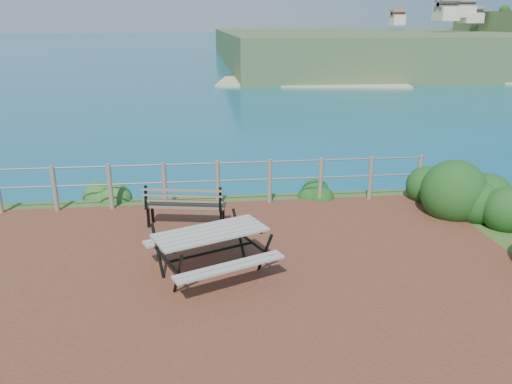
{
  "coord_description": "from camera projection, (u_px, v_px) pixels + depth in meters",
  "views": [
    {
      "loc": [
        -0.31,
        -7.06,
        3.86
      ],
      "look_at": [
        0.69,
        1.98,
        0.75
      ],
      "focal_mm": 35.0,
      "sensor_mm": 36.0,
      "label": 1
    }
  ],
  "objects": [
    {
      "name": "ground",
      "position": [
        227.0,
        278.0,
        7.93
      ],
      "size": [
        10.0,
        7.0,
        0.12
      ],
      "primitive_type": "cube",
      "color": "brown",
      "rests_on": "ground"
    },
    {
      "name": "ocean",
      "position": [
        199.0,
        32.0,
        196.01
      ],
      "size": [
        1200.0,
        1200.0,
        0.0
      ],
      "primitive_type": "plane",
      "color": "#157782",
      "rests_on": "ground"
    },
    {
      "name": "safety_railing",
      "position": [
        218.0,
        181.0,
        10.89
      ],
      "size": [
        9.4,
        0.1,
        1.0
      ],
      "color": "#6B5B4C",
      "rests_on": "ground"
    },
    {
      "name": "picnic_table",
      "position": [
        211.0,
        248.0,
        7.89
      ],
      "size": [
        1.89,
        1.42,
        0.74
      ],
      "rotation": [
        0.0,
        0.0,
        0.4
      ],
      "color": "#9A968A",
      "rests_on": "ground"
    },
    {
      "name": "park_bench",
      "position": [
        185.0,
        199.0,
        9.76
      ],
      "size": [
        1.61,
        0.67,
        0.88
      ],
      "rotation": [
        0.0,
        0.0,
        -0.18
      ],
      "color": "brown",
      "rests_on": "ground"
    },
    {
      "name": "shrub_right_front",
      "position": [
        473.0,
        220.0,
        10.27
      ],
      "size": [
        1.42,
        1.42,
        2.01
      ],
      "primitive_type": "ellipsoid",
      "color": "#164919",
      "rests_on": "ground"
    },
    {
      "name": "shrub_right_edge",
      "position": [
        436.0,
        198.0,
        11.51
      ],
      "size": [
        1.0,
        1.0,
        1.43
      ],
      "primitive_type": "ellipsoid",
      "color": "#164919",
      "rests_on": "ground"
    },
    {
      "name": "shrub_lip_west",
      "position": [
        106.0,
        199.0,
        11.48
      ],
      "size": [
        0.89,
        0.89,
        0.67
      ],
      "primitive_type": "ellipsoid",
      "color": "#295A22",
      "rests_on": "ground"
    },
    {
      "name": "shrub_lip_east",
      "position": [
        315.0,
        195.0,
        11.75
      ],
      "size": [
        0.73,
        0.73,
        0.46
      ],
      "primitive_type": "ellipsoid",
      "color": "#164919",
      "rests_on": "ground"
    }
  ]
}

